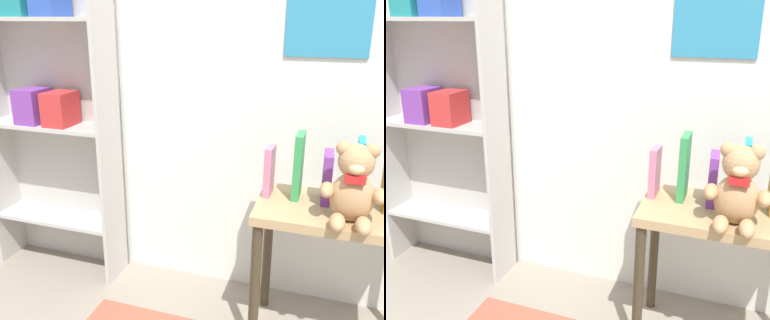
% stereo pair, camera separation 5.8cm
% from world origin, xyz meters
% --- Properties ---
extents(wall_back, '(4.80, 0.07, 2.50)m').
position_xyz_m(wall_back, '(0.00, 1.35, 1.25)').
color(wall_back, silver).
rests_on(wall_back, ground_plane).
extents(bookshelf_side, '(0.68, 0.22, 1.56)m').
position_xyz_m(bookshelf_side, '(-1.04, 1.22, 0.87)').
color(bookshelf_side, '#BCB7B2').
rests_on(bookshelf_side, ground_plane).
extents(display_table, '(0.62, 0.37, 0.61)m').
position_xyz_m(display_table, '(0.35, 1.03, 0.49)').
color(display_table, tan).
rests_on(display_table, ground_plane).
extents(teddy_bear, '(0.22, 0.20, 0.29)m').
position_xyz_m(teddy_bear, '(0.38, 0.93, 0.74)').
color(teddy_bear, tan).
rests_on(teddy_bear, display_table).
extents(book_standing_pink, '(0.03, 0.10, 0.20)m').
position_xyz_m(book_standing_pink, '(0.07, 1.08, 0.71)').
color(book_standing_pink, '#D17093').
rests_on(book_standing_pink, display_table).
extents(book_standing_green, '(0.03, 0.12, 0.26)m').
position_xyz_m(book_standing_green, '(0.18, 1.09, 0.74)').
color(book_standing_green, '#33934C').
rests_on(book_standing_green, display_table).
extents(book_standing_purple, '(0.04, 0.13, 0.20)m').
position_xyz_m(book_standing_purple, '(0.29, 1.09, 0.71)').
color(book_standing_purple, purple).
rests_on(book_standing_purple, display_table).
extents(book_standing_teal, '(0.03, 0.13, 0.26)m').
position_xyz_m(book_standing_teal, '(0.40, 1.11, 0.73)').
color(book_standing_teal, teal).
rests_on(book_standing_teal, display_table).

